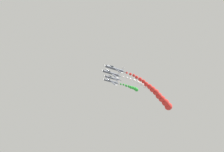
{
  "coord_description": "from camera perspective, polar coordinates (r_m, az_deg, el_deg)",
  "views": [
    {
      "loc": [
        -77.69,
        68.75,
        87.47
      ],
      "look_at": [
        0.0,
        0.0,
        122.08
      ],
      "focal_mm": 37.24,
      "sensor_mm": 36.0,
      "label": 1
    }
  ],
  "objects": [
    {
      "name": "smoke_trail_left_outer",
      "position": [
        140.36,
        5.15,
        -2.96
      ],
      "size": [
        5.11,
        18.43,
        2.27
      ],
      "color": "green"
    },
    {
      "name": "smoke_trail_left_inner",
      "position": [
        115.68,
        8.29,
        -2.52
      ],
      "size": [
        4.58,
        19.83,
        5.48
      ],
      "color": "white"
    },
    {
      "name": "airplane_lead",
      "position": [
        93.18,
        0.58,
        1.84
      ],
      "size": [
        8.16,
        10.35,
        5.59
      ],
      "rotation": [
        0.0,
        -0.59,
        0.0
      ],
      "color": "#474C56"
    },
    {
      "name": "airplane_right_inner",
      "position": [
        115.49,
        0.05,
        -0.48
      ],
      "size": [
        8.47,
        10.35,
        5.07
      ],
      "rotation": [
        0.0,
        -0.52,
        0.0
      ],
      "color": "#474C56"
    },
    {
      "name": "smoke_trail_lead",
      "position": [
        109.33,
        11.44,
        -4.91
      ],
      "size": [
        4.22,
        27.76,
        13.55
      ],
      "color": "red"
    },
    {
      "name": "airplane_left_outer",
      "position": [
        125.79,
        -0.31,
        -1.28
      ],
      "size": [
        7.81,
        10.35,
        6.1
      ],
      "rotation": [
        0.0,
        -0.65,
        0.0
      ],
      "color": "#474C56"
    },
    {
      "name": "airplane_left_inner",
      "position": [
        103.26,
        -0.26,
        0.73
      ],
      "size": [
        7.66,
        10.35,
        6.3
      ],
      "rotation": [
        0.0,
        -0.68,
        0.0
      ],
      "color": "#474C56"
    }
  ]
}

